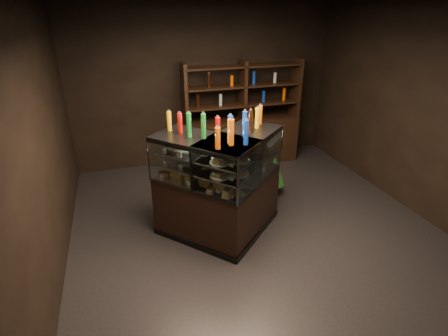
% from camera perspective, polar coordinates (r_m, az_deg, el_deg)
% --- Properties ---
extents(ground, '(5.00, 5.00, 0.00)m').
position_cam_1_polar(ground, '(5.19, 4.43, -8.80)').
color(ground, black).
rests_on(ground, ground).
extents(room_shell, '(5.02, 5.02, 3.01)m').
position_cam_1_polar(room_shell, '(4.42, 5.28, 12.61)').
color(room_shell, black).
rests_on(room_shell, ground).
extents(display_case, '(1.85, 1.41, 1.43)m').
position_cam_1_polar(display_case, '(4.70, -0.29, -5.72)').
color(display_case, black).
rests_on(display_case, ground).
extents(food_display, '(1.45, 0.99, 0.44)m').
position_cam_1_polar(food_display, '(4.42, -0.29, 1.10)').
color(food_display, gold).
rests_on(food_display, display_case).
extents(bottles_top, '(1.28, 0.85, 0.30)m').
position_cam_1_polar(bottles_top, '(4.25, -0.33, 6.96)').
color(bottles_top, '#147223').
rests_on(bottles_top, display_case).
extents(potted_conifer, '(0.35, 0.35, 0.75)m').
position_cam_1_polar(potted_conifer, '(5.79, 8.26, -0.33)').
color(potted_conifer, black).
rests_on(potted_conifer, ground).
extents(back_shelving, '(2.24, 0.42, 2.00)m').
position_cam_1_polar(back_shelving, '(6.83, 2.90, 5.56)').
color(back_shelving, black).
rests_on(back_shelving, ground).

